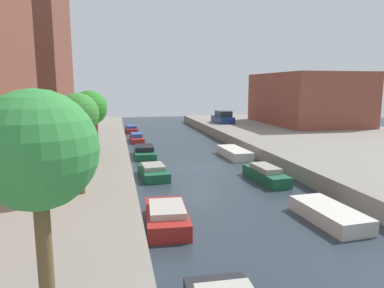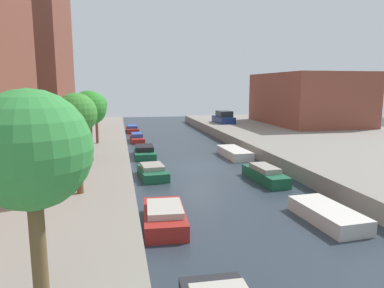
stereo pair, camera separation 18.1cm
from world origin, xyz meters
name	(u,v)px [view 1 (the left image)]	position (x,y,z in m)	size (l,w,h in m)	color
ground_plane	(200,167)	(0.00, 0.00, 0.00)	(84.00, 84.00, 0.00)	#28333D
quay_right	(381,152)	(15.00, 0.00, 0.50)	(20.00, 64.00, 1.00)	gray
apartment_tower_far	(10,0)	(-16.00, 17.05, 14.46)	(10.00, 13.94, 26.92)	brown
low_block_right	(306,99)	(18.00, 17.02, 4.17)	(10.00, 14.63, 6.35)	brown
street_tree_0	(37,152)	(-7.44, -16.26, 4.46)	(2.54, 2.54, 4.77)	brown
street_tree_1	(78,116)	(-7.44, -7.92, 4.52)	(1.81, 1.81, 4.52)	brown
street_tree_2	(89,109)	(-7.44, -0.95, 4.38)	(2.19, 2.19, 4.52)	brown
street_tree_3	(96,105)	(-7.44, 6.30, 4.24)	(1.87, 1.87, 4.21)	brown
parked_car	(223,118)	(7.82, 19.90, 1.66)	(2.04, 4.34, 1.58)	navy
moored_boat_left_1	(167,216)	(-3.89, -10.02, 0.40)	(1.93, 3.82, 0.92)	maroon
moored_boat_left_2	(153,172)	(-3.61, -2.06, 0.35)	(1.82, 3.46, 0.82)	#195638
moored_boat_left_3	(145,152)	(-3.61, 4.78, 0.38)	(1.75, 3.98, 0.91)	#195638
moored_boat_left_4	(136,138)	(-3.80, 12.91, 0.36)	(1.41, 3.75, 0.88)	maroon
moored_boat_left_5	(131,129)	(-3.97, 20.89, 0.36)	(1.51, 4.16, 0.85)	maroon
moored_boat_right_1	(329,214)	(3.05, -11.07, 0.32)	(1.88, 3.86, 0.65)	beige
moored_boat_right_2	(266,174)	(3.07, -4.39, 0.41)	(1.55, 4.18, 0.96)	#195638
moored_boat_right_3	(234,153)	(3.61, 3.06, 0.34)	(1.81, 4.48, 0.68)	beige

